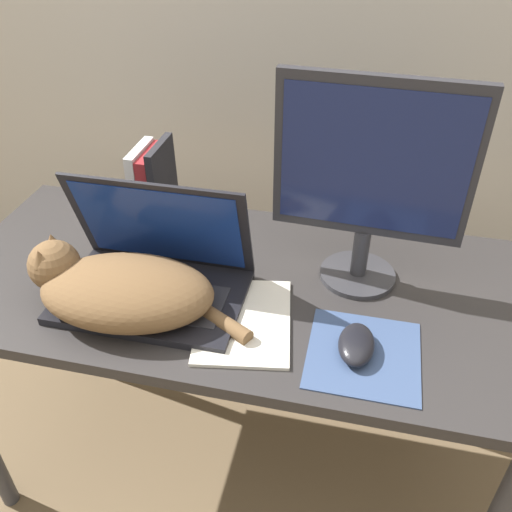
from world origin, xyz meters
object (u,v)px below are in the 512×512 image
(external_monitor, at_px, (371,177))
(book_row, at_px, (153,183))
(laptop, at_px, (155,274))
(notepad, at_px, (244,321))
(cat, at_px, (119,289))
(computer_mouse, at_px, (356,344))

(external_monitor, xyz_separation_m, book_row, (-0.54, 0.15, -0.16))
(laptop, distance_m, book_row, 0.33)
(external_monitor, xyz_separation_m, notepad, (-0.22, -0.20, -0.25))
(notepad, bearing_deg, cat, -174.50)
(computer_mouse, height_order, book_row, book_row)
(external_monitor, bearing_deg, laptop, -160.25)
(cat, relative_size, book_row, 2.35)
(book_row, bearing_deg, laptop, -68.68)
(cat, relative_size, external_monitor, 1.06)
(cat, xyz_separation_m, notepad, (0.26, 0.02, -0.06))
(laptop, bearing_deg, cat, -121.91)
(laptop, relative_size, computer_mouse, 3.46)
(laptop, relative_size, external_monitor, 0.86)
(cat, height_order, computer_mouse, cat)
(laptop, relative_size, notepad, 1.39)
(laptop, bearing_deg, computer_mouse, -10.92)
(notepad, bearing_deg, external_monitor, 43.19)
(book_row, height_order, notepad, book_row)
(cat, distance_m, external_monitor, 0.56)
(computer_mouse, distance_m, notepad, 0.23)
(cat, xyz_separation_m, external_monitor, (0.47, 0.23, 0.19))
(notepad, bearing_deg, laptop, 166.50)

